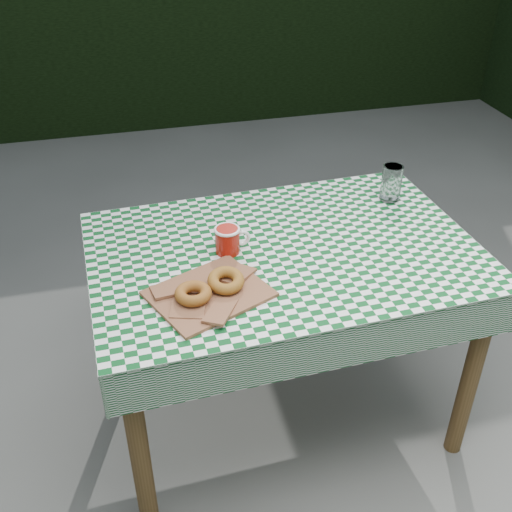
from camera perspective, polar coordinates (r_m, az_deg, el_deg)
The scene contains 8 objects.
ground at distance 2.56m, azimuth -2.40°, elevation -12.26°, with size 60.00×60.00×0.00m, color #53534E.
table at distance 2.23m, azimuth 2.38°, elevation -7.56°, with size 1.23×0.82×0.75m, color brown.
tablecloth at distance 2.00m, azimuth 2.63°, elevation 0.61°, with size 1.25×0.84×0.01m, color #0B461B.
paper_bag at distance 1.79m, azimuth -4.39°, elevation -3.44°, with size 0.32×0.26×0.02m, color brown.
bagel_front at distance 1.75m, azimuth -5.86°, elevation -3.49°, with size 0.11×0.11×0.03m, color brown.
bagel_back at distance 1.79m, azimuth -2.81°, elevation -2.29°, with size 0.11×0.11×0.03m, color #9C6020.
coffee_mug at distance 1.96m, azimuth -2.68°, elevation 1.47°, with size 0.16×0.16×0.09m, color #9C140A, non-canonical shape.
drinking_glass at distance 2.30m, azimuth 12.46°, elevation 6.64°, with size 0.07×0.07×0.13m, color silver.
Camera 1 is at (-0.33, -1.75, 1.84)m, focal length 43.07 mm.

